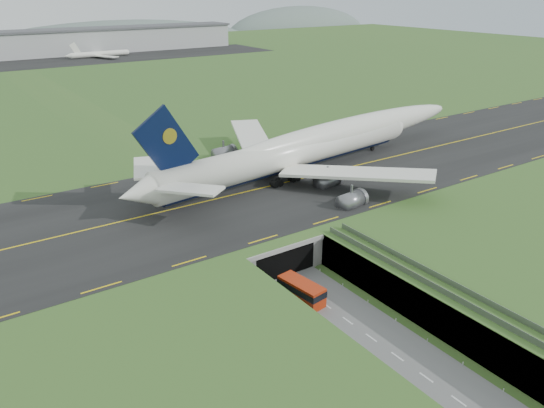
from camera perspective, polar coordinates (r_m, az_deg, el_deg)
ground at (r=87.05m, az=4.59°, el=-10.03°), size 900.00×900.00×0.00m
airfield_deck at (r=85.48m, az=4.65°, el=-8.33°), size 800.00×800.00×6.00m
trench_road at (r=82.31m, az=7.91°, el=-12.23°), size 12.00×75.00×0.20m
taxiway at (r=108.97m, az=-6.16°, el=0.48°), size 800.00×44.00×0.18m
tunnel_portal at (r=97.21m, az=-1.50°, el=-4.00°), size 17.00×22.30×6.00m
guideway at (r=80.37m, az=19.71°, el=-9.98°), size 3.00×53.00×7.05m
jumbo_jet at (r=126.11m, az=4.80°, el=6.36°), size 103.64×64.61×21.53m
shuttle_tram at (r=85.19m, az=3.18°, el=-9.33°), size 4.19×8.53×3.32m
distant_hills at (r=501.75m, az=-22.01°, el=15.15°), size 700.00×91.00×60.00m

